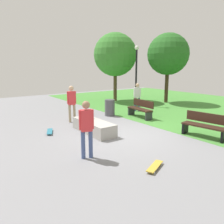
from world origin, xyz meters
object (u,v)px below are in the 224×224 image
object	(u,v)px
concrete_ledge	(94,127)
skateboard_by_ledge	(50,131)
skater_watching	(72,101)
park_bench_far_right	(205,125)
skater_performing_trick	(86,125)
park_bench_center_lawn	(141,108)
tree_broad_elm	(115,55)
pedestrian_with_backpack	(137,95)
skateboard_spare	(155,166)
backpack_on_ledge	(88,115)
tree_leaning_ash	(168,54)
lamp_post	(136,69)
trash_bin	(110,108)

from	to	relation	value
concrete_ledge	skateboard_by_ledge	distance (m)	1.78
skater_watching	park_bench_far_right	xyz separation A→B (m)	(5.03, 3.01, -0.54)
skater_performing_trick	park_bench_far_right	world-z (taller)	skater_performing_trick
park_bench_center_lawn	tree_broad_elm	distance (m)	6.53
skater_watching	concrete_ledge	bearing A→B (deg)	-1.98
pedestrian_with_backpack	skateboard_spare	bearing A→B (deg)	-38.69
concrete_ledge	backpack_on_ledge	world-z (taller)	backpack_on_ledge
skater_performing_trick	tree_leaning_ash	distance (m)	11.45
park_bench_center_lawn	pedestrian_with_backpack	distance (m)	1.74
lamp_post	park_bench_far_right	bearing A→B (deg)	-21.24
park_bench_far_right	trash_bin	bearing A→B (deg)	-171.94
skater_performing_trick	lamp_post	xyz separation A→B (m)	(-5.91, 7.20, 1.43)
backpack_on_ledge	park_bench_far_right	size ratio (longest dim) A/B	0.19
trash_bin	skater_watching	bearing A→B (deg)	-87.36
backpack_on_ledge	pedestrian_with_backpack	world-z (taller)	pedestrian_with_backpack
backpack_on_ledge	tree_leaning_ash	size ratio (longest dim) A/B	0.06
skater_watching	tree_broad_elm	size ratio (longest dim) A/B	0.34
trash_bin	tree_leaning_ash	bearing A→B (deg)	101.51
trash_bin	backpack_on_ledge	bearing A→B (deg)	-53.64
skater_performing_trick	park_bench_far_right	bearing A→B (deg)	78.86
concrete_ledge	pedestrian_with_backpack	size ratio (longest dim) A/B	1.34
skateboard_by_ledge	tree_leaning_ash	bearing A→B (deg)	103.82
park_bench_far_right	tree_leaning_ash	world-z (taller)	tree_leaning_ash
park_bench_center_lawn	pedestrian_with_backpack	world-z (taller)	pedestrian_with_backpack
lamp_post	concrete_ledge	bearing A→B (deg)	-56.02
concrete_ledge	skateboard_spare	distance (m)	3.73
lamp_post	tree_leaning_ash	bearing A→B (deg)	79.74
backpack_on_ledge	tree_leaning_ash	xyz separation A→B (m)	(-2.95, 8.30, 2.79)
concrete_ledge	backpack_on_ledge	xyz separation A→B (m)	(-0.45, -0.01, 0.41)
skater_watching	pedestrian_with_backpack	size ratio (longest dim) A/B	1.05
skater_watching	park_bench_center_lawn	distance (m)	3.59
skateboard_by_ledge	lamp_post	size ratio (longest dim) A/B	0.21
concrete_ledge	park_bench_far_right	bearing A→B (deg)	46.22
skater_watching	skateboard_by_ledge	xyz separation A→B (m)	(1.08, -1.53, -0.96)
backpack_on_ledge	skateboard_spare	xyz separation A→B (m)	(4.15, -0.38, -0.59)
backpack_on_ledge	tree_broad_elm	world-z (taller)	tree_broad_elm
skateboard_by_ledge	trash_bin	size ratio (longest dim) A/B	0.93
lamp_post	trash_bin	size ratio (longest dim) A/B	4.52
concrete_ledge	skateboard_spare	world-z (taller)	concrete_ledge
lamp_post	backpack_on_ledge	bearing A→B (deg)	-59.23
pedestrian_with_backpack	skater_watching	bearing A→B (deg)	-87.84
skateboard_spare	park_bench_far_right	distance (m)	3.57
concrete_ledge	skater_watching	world-z (taller)	skater_watching
park_bench_far_right	trash_bin	xyz separation A→B (m)	(-5.13, -0.73, -0.04)
park_bench_center_lawn	pedestrian_with_backpack	size ratio (longest dim) A/B	0.99
skateboard_by_ledge	tree_leaning_ash	xyz separation A→B (m)	(-2.40, 9.76, 3.38)
lamp_post	skater_performing_trick	bearing A→B (deg)	-50.61
skater_performing_trick	skateboard_spare	distance (m)	2.19
skater_performing_trick	lamp_post	size ratio (longest dim) A/B	0.43
skateboard_spare	trash_bin	size ratio (longest dim) A/B	0.93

